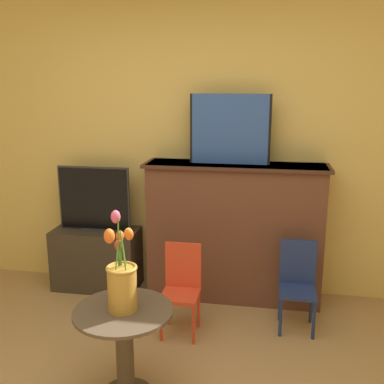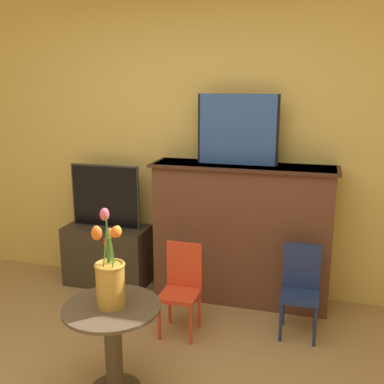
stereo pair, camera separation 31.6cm
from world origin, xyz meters
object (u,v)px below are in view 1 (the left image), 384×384
object	(u,v)px
painting	(230,129)
tv_monitor	(94,200)
vase_tulips	(122,281)
chair_blue	(297,281)
chair_red	(182,284)

from	to	relation	value
painting	tv_monitor	size ratio (longest dim) A/B	1.02
painting	vase_tulips	bearing A→B (deg)	-108.02
tv_monitor	vase_tulips	world-z (taller)	vase_tulips
chair_blue	vase_tulips	xyz separation A→B (m)	(-1.04, -1.01, 0.38)
painting	chair_blue	world-z (taller)	painting
painting	tv_monitor	bearing A→B (deg)	-178.83
chair_red	vase_tulips	size ratio (longest dim) A/B	1.17
tv_monitor	chair_red	distance (m)	1.18
chair_blue	vase_tulips	size ratio (longest dim) A/B	1.17
painting	chair_red	bearing A→B (deg)	-113.91
painting	vase_tulips	world-z (taller)	painting
painting	vase_tulips	size ratio (longest dim) A/B	1.14
chair_red	vase_tulips	bearing A→B (deg)	-103.00
chair_red	vase_tulips	world-z (taller)	vase_tulips
painting	chair_blue	xyz separation A→B (m)	(0.57, -0.42, -1.09)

